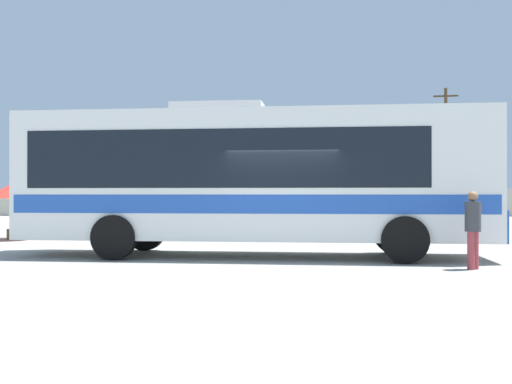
# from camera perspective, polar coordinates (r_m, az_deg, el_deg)

# --- Properties ---
(ground_plane) EXTENTS (300.00, 300.00, 0.00)m
(ground_plane) POSITION_cam_1_polar(r_m,az_deg,el_deg) (24.59, 2.30, -3.75)
(ground_plane) COLOR gray
(perimeter_wall) EXTENTS (80.00, 0.30, 1.94)m
(perimeter_wall) POSITION_cam_1_polar(r_m,az_deg,el_deg) (43.50, 2.26, -0.95)
(perimeter_wall) COLOR #B2AD9E
(perimeter_wall) RESTS_ON ground_plane
(coach_bus_white_blue) EXTENTS (11.44, 3.43, 3.72)m
(coach_bus_white_blue) POSITION_cam_1_polar(r_m,az_deg,el_deg) (15.18, -0.72, 1.56)
(coach_bus_white_blue) COLOR white
(coach_bus_white_blue) RESTS_ON ground_plane
(attendant_by_bus_door) EXTENTS (0.45, 0.45, 1.57)m
(attendant_by_bus_door) POSITION_cam_1_polar(r_m,az_deg,el_deg) (13.23, 19.28, -2.90)
(attendant_by_bus_door) COLOR #99383D
(attendant_by_bus_door) RESTS_ON ground_plane
(vendor_umbrella_near_gate_red) EXTENTS (2.06, 2.06, 1.95)m
(vendor_umbrella_near_gate_red) POSITION_cam_1_polar(r_m,az_deg,el_deg) (22.31, -21.13, 0.08)
(vendor_umbrella_near_gate_red) COLOR gray
(vendor_umbrella_near_gate_red) RESTS_ON ground_plane
(parked_car_leftmost_maroon) EXTENTS (4.71, 2.24, 1.43)m
(parked_car_leftmost_maroon) POSITION_cam_1_polar(r_m,az_deg,el_deg) (41.00, -14.35, -1.27)
(parked_car_leftmost_maroon) COLOR maroon
(parked_car_leftmost_maroon) RESTS_ON ground_plane
(parked_car_second_black) EXTENTS (4.52, 2.23, 1.50)m
(parked_car_second_black) POSITION_cam_1_polar(r_m,az_deg,el_deg) (40.26, -6.34, -1.26)
(parked_car_second_black) COLOR black
(parked_car_second_black) RESTS_ON ground_plane
(parked_car_third_dark_blue) EXTENTS (4.08, 2.10, 1.51)m
(parked_car_third_dark_blue) POSITION_cam_1_polar(r_m,az_deg,el_deg) (39.71, 3.77, -1.27)
(parked_car_third_dark_blue) COLOR navy
(parked_car_third_dark_blue) RESTS_ON ground_plane
(utility_pole_near) EXTENTS (1.80, 0.41, 9.48)m
(utility_pole_near) POSITION_cam_1_polar(r_m,az_deg,el_deg) (48.60, 17.03, 3.81)
(utility_pole_near) COLOR #4C3823
(utility_pole_near) RESTS_ON ground_plane
(utility_pole_far) EXTENTS (1.79, 0.47, 7.05)m
(utility_pole_far) POSITION_cam_1_polar(r_m,az_deg,el_deg) (46.96, 5.36, 2.44)
(utility_pole_far) COLOR #4C3823
(utility_pole_far) RESTS_ON ground_plane
(roadside_tree_left) EXTENTS (4.04, 4.04, 6.26)m
(roadside_tree_left) POSITION_cam_1_polar(r_m,az_deg,el_deg) (50.20, -17.04, 3.22)
(roadside_tree_left) COLOR brown
(roadside_tree_left) RESTS_ON ground_plane
(roadside_tree_midleft) EXTENTS (4.51, 4.51, 6.59)m
(roadside_tree_midleft) POSITION_cam_1_polar(r_m,az_deg,el_deg) (50.35, -6.86, 3.35)
(roadside_tree_midleft) COLOR brown
(roadside_tree_midleft) RESTS_ON ground_plane
(roadside_tree_midright) EXTENTS (5.84, 5.84, 8.29)m
(roadside_tree_midright) POSITION_cam_1_polar(r_m,az_deg,el_deg) (50.67, 6.43, 4.61)
(roadside_tree_midright) COLOR brown
(roadside_tree_midright) RESTS_ON ground_plane
(roadside_tree_right) EXTENTS (4.18, 4.18, 5.64)m
(roadside_tree_right) POSITION_cam_1_polar(r_m,az_deg,el_deg) (48.36, 13.58, 2.55)
(roadside_tree_right) COLOR brown
(roadside_tree_right) RESTS_ON ground_plane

